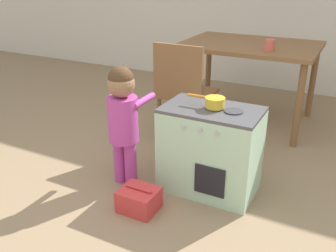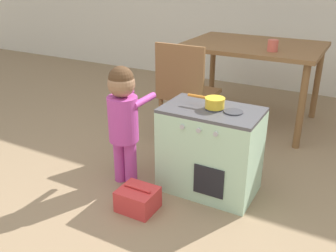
{
  "view_description": "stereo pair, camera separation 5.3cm",
  "coord_description": "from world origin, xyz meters",
  "px_view_note": "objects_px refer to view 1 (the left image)",
  "views": [
    {
      "loc": [
        1.03,
        -1.2,
        1.37
      ],
      "look_at": [
        0.02,
        0.74,
        0.43
      ],
      "focal_mm": 40.0,
      "sensor_mm": 36.0,
      "label": 1
    },
    {
      "loc": [
        1.07,
        -1.18,
        1.37
      ],
      "look_at": [
        0.02,
        0.74,
        0.43
      ],
      "focal_mm": 40.0,
      "sensor_mm": 36.0,
      "label": 2
    }
  ],
  "objects_px": {
    "toy_pot": "(214,102)",
    "dining_chair_near": "(184,91)",
    "child_figure": "(123,113)",
    "dining_table": "(249,53)",
    "toy_basket": "(139,200)",
    "play_kitchen": "(210,150)",
    "cup_on_table": "(270,45)"
  },
  "relations": [
    {
      "from": "toy_pot",
      "to": "dining_chair_near",
      "type": "bearing_deg",
      "value": 130.01
    },
    {
      "from": "toy_pot",
      "to": "child_figure",
      "type": "relative_size",
      "value": 0.3
    },
    {
      "from": "dining_table",
      "to": "dining_chair_near",
      "type": "bearing_deg",
      "value": -111.24
    },
    {
      "from": "toy_basket",
      "to": "dining_chair_near",
      "type": "bearing_deg",
      "value": 99.23
    },
    {
      "from": "play_kitchen",
      "to": "toy_pot",
      "type": "bearing_deg",
      "value": 2.63
    },
    {
      "from": "cup_on_table",
      "to": "dining_chair_near",
      "type": "bearing_deg",
      "value": -135.01
    },
    {
      "from": "dining_chair_near",
      "to": "cup_on_table",
      "type": "height_order",
      "value": "dining_chair_near"
    },
    {
      "from": "play_kitchen",
      "to": "toy_basket",
      "type": "relative_size",
      "value": 2.68
    },
    {
      "from": "play_kitchen",
      "to": "cup_on_table",
      "type": "relative_size",
      "value": 6.52
    },
    {
      "from": "toy_pot",
      "to": "toy_basket",
      "type": "distance_m",
      "value": 0.75
    },
    {
      "from": "child_figure",
      "to": "dining_chair_near",
      "type": "height_order",
      "value": "dining_chair_near"
    },
    {
      "from": "child_figure",
      "to": "dining_table",
      "type": "relative_size",
      "value": 0.68
    },
    {
      "from": "toy_pot",
      "to": "cup_on_table",
      "type": "relative_size",
      "value": 2.6
    },
    {
      "from": "toy_pot",
      "to": "toy_basket",
      "type": "xyz_separation_m",
      "value": [
        -0.3,
        -0.42,
        -0.54
      ]
    },
    {
      "from": "toy_basket",
      "to": "dining_chair_near",
      "type": "distance_m",
      "value": 1.04
    },
    {
      "from": "play_kitchen",
      "to": "dining_table",
      "type": "height_order",
      "value": "dining_table"
    },
    {
      "from": "toy_pot",
      "to": "toy_basket",
      "type": "bearing_deg",
      "value": -125.43
    },
    {
      "from": "toy_basket",
      "to": "cup_on_table",
      "type": "height_order",
      "value": "cup_on_table"
    },
    {
      "from": "toy_basket",
      "to": "play_kitchen",
      "type": "bearing_deg",
      "value": 55.51
    },
    {
      "from": "child_figure",
      "to": "dining_chair_near",
      "type": "relative_size",
      "value": 0.96
    },
    {
      "from": "dining_chair_near",
      "to": "toy_basket",
      "type": "bearing_deg",
      "value": -80.77
    },
    {
      "from": "toy_pot",
      "to": "dining_table",
      "type": "xyz_separation_m",
      "value": [
        -0.16,
        1.29,
        0.03
      ]
    },
    {
      "from": "play_kitchen",
      "to": "toy_pot",
      "type": "xyz_separation_m",
      "value": [
        0.01,
        0.0,
        0.33
      ]
    },
    {
      "from": "toy_basket",
      "to": "dining_table",
      "type": "xyz_separation_m",
      "value": [
        0.14,
        1.71,
        0.57
      ]
    },
    {
      "from": "cup_on_table",
      "to": "dining_table",
      "type": "bearing_deg",
      "value": 133.64
    },
    {
      "from": "child_figure",
      "to": "dining_chair_near",
      "type": "distance_m",
      "value": 0.73
    },
    {
      "from": "toy_pot",
      "to": "toy_basket",
      "type": "height_order",
      "value": "toy_pot"
    },
    {
      "from": "play_kitchen",
      "to": "cup_on_table",
      "type": "height_order",
      "value": "cup_on_table"
    },
    {
      "from": "play_kitchen",
      "to": "toy_basket",
      "type": "height_order",
      "value": "play_kitchen"
    },
    {
      "from": "child_figure",
      "to": "toy_pot",
      "type": "bearing_deg",
      "value": 18.85
    },
    {
      "from": "play_kitchen",
      "to": "dining_table",
      "type": "relative_size",
      "value": 0.51
    },
    {
      "from": "play_kitchen",
      "to": "cup_on_table",
      "type": "bearing_deg",
      "value": 85.91
    }
  ]
}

